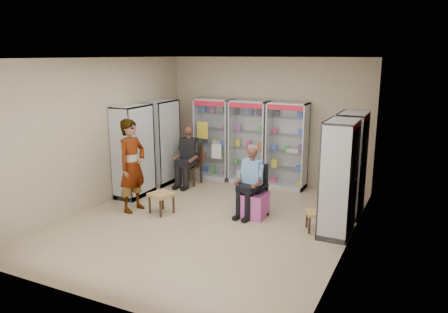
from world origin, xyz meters
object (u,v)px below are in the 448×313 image
at_px(cabinet_back_mid, 249,142).
at_px(cabinet_right_far, 350,164).
at_px(pink_trunk, 253,205).
at_px(seated_shopkeeper, 253,183).
at_px(cabinet_left_near, 133,151).
at_px(woven_stool_a, 316,221).
at_px(cabinet_right_near, 339,179).
at_px(woven_stool_b, 162,203).
at_px(office_chair, 253,189).
at_px(cabinet_back_left, 214,139).
at_px(wooden_chair, 191,165).
at_px(standing_man, 132,166).
at_px(cabinet_back_right, 287,146).
at_px(cabinet_left_far, 162,142).

distance_m(cabinet_back_mid, cabinet_right_far, 2.82).
bearing_deg(pink_trunk, seated_shopkeeper, 118.81).
height_order(cabinet_left_near, woven_stool_a, cabinet_left_near).
relative_size(cabinet_right_near, woven_stool_b, 4.84).
height_order(seated_shopkeeper, woven_stool_b, seated_shopkeeper).
height_order(cabinet_back_mid, office_chair, cabinet_back_mid).
bearing_deg(cabinet_back_left, office_chair, -46.22).
xyz_separation_m(cabinet_right_near, seated_shopkeeper, (-1.67, 0.24, -0.37)).
bearing_deg(wooden_chair, pink_trunk, -32.38).
xyz_separation_m(cabinet_back_left, wooden_chair, (-0.25, -0.73, -0.53)).
xyz_separation_m(cabinet_back_mid, woven_stool_b, (-0.72, -2.71, -0.79)).
height_order(cabinet_left_near, woven_stool_b, cabinet_left_near).
bearing_deg(cabinet_right_far, wooden_chair, 83.96).
height_order(cabinet_right_near, standing_man, cabinet_right_near).
bearing_deg(wooden_chair, woven_stool_a, -23.98).
relative_size(cabinet_right_far, seated_shopkeeper, 1.58).
bearing_deg(cabinet_back_right, cabinet_back_left, 180.00).
bearing_deg(cabinet_left_near, cabinet_back_mid, 137.20).
height_order(seated_shopkeeper, standing_man, standing_man).
distance_m(cabinet_back_mid, standing_man, 3.11).
xyz_separation_m(cabinet_right_far, seated_shopkeeper, (-1.67, -0.86, -0.37)).
relative_size(cabinet_left_far, woven_stool_b, 4.84).
bearing_deg(cabinet_right_near, cabinet_left_near, 87.43).
xyz_separation_m(cabinet_back_mid, office_chair, (0.91, -1.94, -0.50)).
distance_m(wooden_chair, office_chair, 2.43).
bearing_deg(cabinet_back_right, cabinet_right_far, -34.73).
height_order(cabinet_back_mid, pink_trunk, cabinet_back_mid).
height_order(cabinet_back_left, cabinet_back_right, same).
bearing_deg(cabinet_back_mid, cabinet_right_near, -40.84).
bearing_deg(cabinet_right_near, cabinet_back_mid, 49.16).
distance_m(office_chair, standing_man, 2.43).
height_order(cabinet_back_left, cabinet_left_far, same).
relative_size(cabinet_right_near, pink_trunk, 4.04).
distance_m(cabinet_back_mid, cabinet_right_near, 3.41).
height_order(cabinet_right_far, standing_man, cabinet_right_far).
distance_m(cabinet_left_near, wooden_chair, 1.56).
distance_m(cabinet_back_mid, woven_stool_a, 3.29).
bearing_deg(woven_stool_a, cabinet_right_near, 5.23).
relative_size(cabinet_right_near, standing_man, 1.08).
relative_size(cabinet_back_left, office_chair, 2.01).
xyz_separation_m(cabinet_left_far, woven_stool_b, (1.16, -1.78, -0.79)).
bearing_deg(cabinet_left_near, cabinet_left_far, 180.00).
relative_size(cabinet_back_left, wooden_chair, 2.13).
bearing_deg(wooden_chair, standing_man, -93.23).
bearing_deg(cabinet_left_far, cabinet_right_far, 87.43).
relative_size(wooden_chair, woven_stool_a, 2.63).
distance_m(cabinet_right_far, woven_stool_b, 3.75).
height_order(cabinet_back_right, cabinet_right_near, same).
relative_size(cabinet_back_left, woven_stool_a, 5.60).
height_order(office_chair, seated_shopkeeper, seated_shopkeeper).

